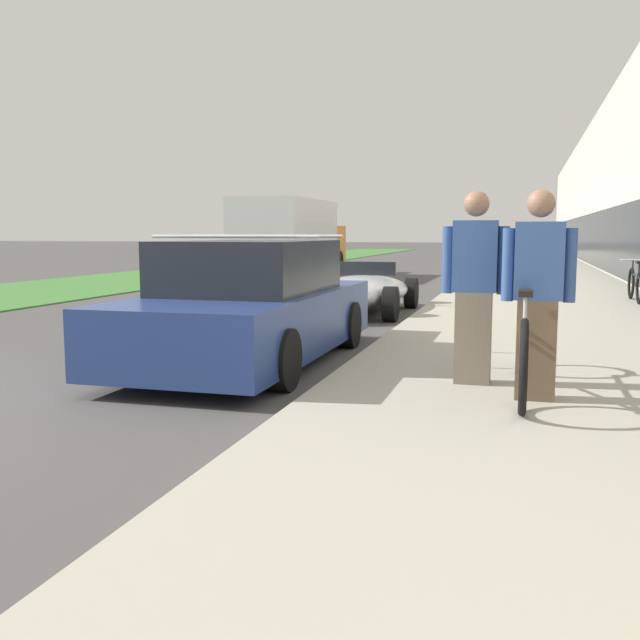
# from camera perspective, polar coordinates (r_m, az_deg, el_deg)

# --- Properties ---
(sidewalk_slab) EXTENTS (4.56, 70.00, 0.11)m
(sidewalk_slab) POSITION_cam_1_polar(r_m,az_deg,el_deg) (25.90, 16.98, 3.49)
(sidewalk_slab) COLOR #A39E8E
(sidewalk_slab) RESTS_ON ground
(lawn_strip) EXTENTS (5.10, 70.00, 0.03)m
(lawn_strip) POSITION_cam_1_polar(r_m,az_deg,el_deg) (32.21, -6.05, 4.31)
(lawn_strip) COLOR #3D7533
(lawn_strip) RESTS_ON ground
(tandem_bicycle) EXTENTS (0.52, 2.60, 0.94)m
(tandem_bicycle) POSITION_cam_1_polar(r_m,az_deg,el_deg) (6.50, 15.97, -1.97)
(tandem_bicycle) COLOR black
(tandem_bicycle) RESTS_ON sidewalk_slab
(person_rider) EXTENTS (0.59, 0.23, 1.73)m
(person_rider) POSITION_cam_1_polar(r_m,az_deg,el_deg) (6.13, 17.02, 1.91)
(person_rider) COLOR brown
(person_rider) RESTS_ON sidewalk_slab
(person_bystander) EXTENTS (0.60, 0.23, 1.75)m
(person_bystander) POSITION_cam_1_polar(r_m,az_deg,el_deg) (6.65, 12.25, 2.54)
(person_bystander) COLOR #756B5B
(person_bystander) RESTS_ON sidewalk_slab
(cruiser_bike_farthest) EXTENTS (0.52, 1.81, 0.84)m
(cruiser_bike_farthest) POSITION_cam_1_polar(r_m,az_deg,el_deg) (15.73, 23.91, 2.66)
(cruiser_bike_farthest) COLOR black
(cruiser_bike_farthest) RESTS_ON sidewalk_slab
(parked_sedan_curbside) EXTENTS (1.92, 4.46, 1.47)m
(parked_sedan_curbside) POSITION_cam_1_polar(r_m,az_deg,el_deg) (8.23, -5.57, 1.03)
(parked_sedan_curbside) COLOR navy
(parked_sedan_curbside) RESTS_ON ground
(vintage_roadster_curbside) EXTENTS (1.83, 4.01, 0.94)m
(vintage_roadster_curbside) POSITION_cam_1_polar(r_m,az_deg,el_deg) (13.34, 3.14, 2.30)
(vintage_roadster_curbside) COLOR silver
(vintage_roadster_curbside) RESTS_ON ground
(moving_truck) EXTENTS (2.33, 6.74, 2.59)m
(moving_truck) POSITION_cam_1_polar(r_m,az_deg,el_deg) (24.44, -2.35, 6.56)
(moving_truck) COLOR orange
(moving_truck) RESTS_ON ground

